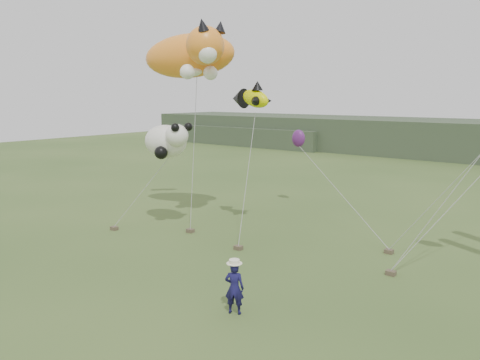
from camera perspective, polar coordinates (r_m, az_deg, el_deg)
name	(u,v)px	position (r m, az deg, el deg)	size (l,w,h in m)	color
ground	(212,296)	(16.38, -3.48, -13.93)	(120.00, 120.00, 0.00)	#385123
headland	(457,140)	(57.54, 24.92, 4.49)	(90.00, 13.00, 4.00)	#2D3D28
festival_attendant	(234,288)	(14.86, -0.69, -13.03)	(0.61, 0.40, 1.67)	#141142
sandbag_anchors	(254,244)	(21.31, 1.75, -7.86)	(13.62, 5.37, 0.18)	brown
cat_kite	(193,54)	(24.84, -5.81, 14.98)	(6.57, 4.04, 2.82)	orange
fish_kite	(249,98)	(22.91, 1.13, 9.98)	(2.57, 1.69, 1.39)	#DCE300
panda_kite	(167,141)	(23.65, -8.88, 4.74)	(2.93, 1.89, 1.82)	white
misc_kites	(382,128)	(23.26, 16.88, 6.12)	(12.94, 5.96, 2.86)	#EA5211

